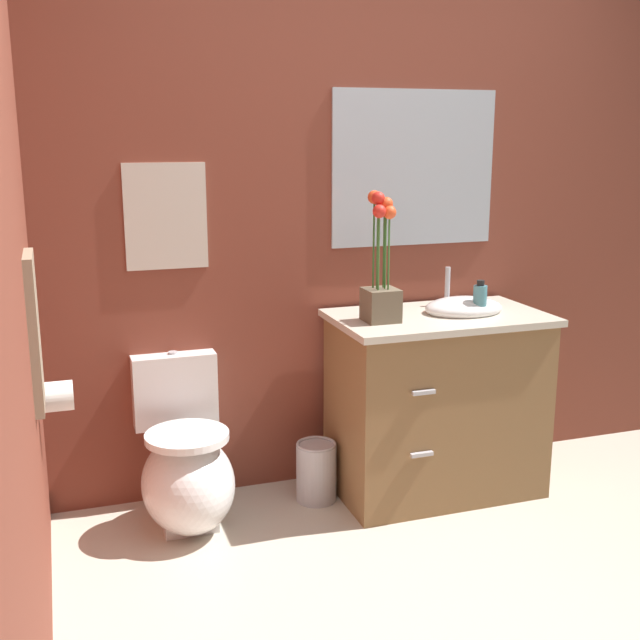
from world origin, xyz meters
The scene contains 11 objects.
wall_back centered at (0.20, 1.50, 1.25)m, with size 4.53×0.05×2.50m, color brown.
wall_left centered at (-1.48, 0.44, 1.25)m, with size 0.05×4.13×2.50m, color brown.
toilet centered at (-0.91, 1.20, 0.24)m, with size 0.38×0.59×0.69m.
vanity_cabinet centered at (0.23, 1.17, 0.43)m, with size 0.94×0.56×1.01m.
flower_vase centered at (-0.07, 1.14, 1.02)m, with size 0.14×0.14×0.55m.
soap_bottle centered at (0.38, 1.09, 0.90)m, with size 0.06×0.06×0.16m.
trash_bin centered at (-0.32, 1.24, 0.14)m, with size 0.18×0.18×0.27m.
wall_poster centered at (-0.91, 1.47, 1.27)m, with size 0.34×0.01×0.44m, color beige.
wall_mirror centered at (0.23, 1.47, 1.45)m, with size 0.80×0.01×0.70m, color #B2BCC6.
hanging_towel centered at (-1.44, 0.84, 0.97)m, with size 0.03×0.28×0.52m, color gray.
toilet_paper_roll centered at (-1.39, 1.00, 0.68)m, with size 0.11×0.11×0.11m, color white.
Camera 1 is at (-1.36, -1.87, 1.60)m, focal length 44.38 mm.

